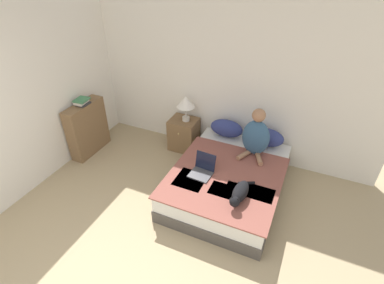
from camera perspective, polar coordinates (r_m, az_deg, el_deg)
The scene contains 12 objects.
wall_back at distance 4.85m, azimuth 4.97°, elevation 11.75°, with size 5.17×0.05×2.55m.
wall_side at distance 4.72m, azimuth -28.56°, elevation 6.98°, with size 0.05×4.48×2.55m.
bed at distance 4.40m, azimuth 6.92°, elevation -7.31°, with size 1.49×1.94×0.43m.
pillow_near at distance 4.89m, azimuth 6.59°, elevation 2.63°, with size 0.54×0.28×0.28m.
pillow_far at distance 4.77m, azimuth 13.99°, elevation 0.90°, with size 0.54×0.28×0.28m.
person_sitting at distance 4.43m, azimuth 12.07°, elevation 1.14°, with size 0.40×0.39×0.75m.
cat_tabby at distance 3.77m, azimuth 9.07°, elevation -9.58°, with size 0.21×0.62×0.19m.
laptop_open at distance 4.12m, azimuth 1.98°, elevation -5.31°, with size 0.31×0.33×0.26m.
nightstand at distance 5.24m, azimuth -1.57°, elevation 1.51°, with size 0.47×0.42×0.57m.
table_lamp at distance 4.93m, azimuth -1.20°, elevation 7.49°, with size 0.30×0.30×0.44m.
bookshelf at distance 5.39m, azimuth -19.29°, elevation 2.46°, with size 0.23×0.76×0.90m.
book_stack_top at distance 5.16m, azimuth -20.27°, elevation 7.22°, with size 0.21×0.24×0.10m.
Camera 1 is at (1.46, -0.74, 3.10)m, focal length 28.00 mm.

